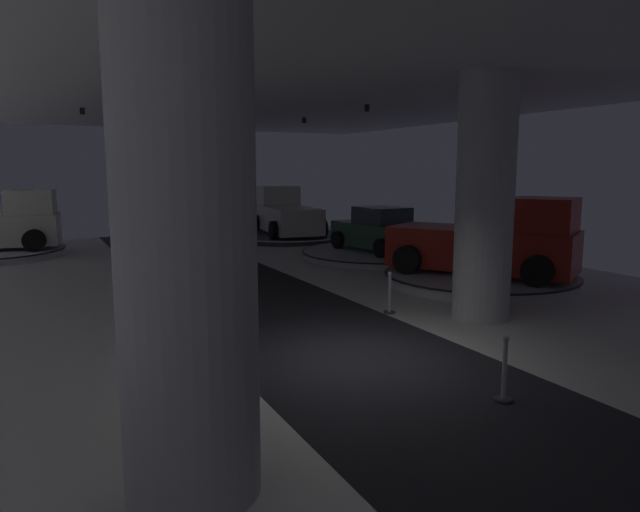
# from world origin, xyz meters

# --- Properties ---
(ground) EXTENTS (24.00, 44.00, 0.06)m
(ground) POSITION_xyz_m (0.00, 0.00, -0.02)
(ground) COLOR silver
(ceiling_with_spotlights) EXTENTS (24.00, 44.00, 0.39)m
(ceiling_with_spotlights) POSITION_xyz_m (0.00, 0.00, 5.55)
(ceiling_with_spotlights) COLOR silver
(column_right) EXTENTS (1.29, 1.29, 5.50)m
(column_right) POSITION_xyz_m (4.00, 1.18, 2.75)
(column_right) COLOR #ADADB2
(column_right) RESTS_ON ground
(column_left) EXTENTS (1.42, 1.42, 5.50)m
(column_left) POSITION_xyz_m (-3.73, -2.94, 2.75)
(column_left) COLOR #ADADB2
(column_left) RESTS_ON ground
(display_platform_far_right) EXTENTS (6.03, 6.03, 0.27)m
(display_platform_far_right) POSITION_xyz_m (6.86, 9.98, 0.15)
(display_platform_far_right) COLOR #B7B7BC
(display_platform_far_right) RESTS_ON ground
(display_car_far_right) EXTENTS (2.49, 4.35, 1.71)m
(display_car_far_right) POSITION_xyz_m (6.86, 9.95, 1.03)
(display_car_far_right) COLOR #2D5638
(display_car_far_right) RESTS_ON display_platform_far_right
(display_platform_mid_right) EXTENTS (5.68, 5.68, 0.32)m
(display_platform_mid_right) POSITION_xyz_m (6.75, 4.22, 0.18)
(display_platform_mid_right) COLOR #B7B7BC
(display_platform_mid_right) RESTS_ON ground
(pickup_truck_mid_right) EXTENTS (4.61, 5.62, 2.30)m
(pickup_truck_mid_right) POSITION_xyz_m (6.91, 3.94, 1.25)
(pickup_truck_mid_right) COLOR maroon
(pickup_truck_mid_right) RESTS_ON display_platform_mid_right
(display_platform_deep_right) EXTENTS (5.68, 5.68, 0.25)m
(display_platform_deep_right) POSITION_xyz_m (6.01, 16.96, 0.14)
(display_platform_deep_right) COLOR #333338
(display_platform_deep_right) RESTS_ON ground
(pickup_truck_deep_right) EXTENTS (3.22, 5.53, 2.30)m
(pickup_truck_deep_right) POSITION_xyz_m (6.05, 17.28, 1.19)
(pickup_truck_deep_right) COLOR silver
(pickup_truck_deep_right) RESTS_ON display_platform_deep_right
(visitor_walking_near) EXTENTS (0.32, 0.32, 1.59)m
(visitor_walking_near) POSITION_xyz_m (-0.13, 11.48, 0.91)
(visitor_walking_near) COLOR black
(visitor_walking_near) RESTS_ON ground
(visitor_walking_far) EXTENTS (0.32, 0.32, 1.59)m
(visitor_walking_far) POSITION_xyz_m (1.28, 9.85, 0.91)
(visitor_walking_far) COLOR black
(visitor_walking_far) RESTS_ON ground
(stanchion_a) EXTENTS (0.28, 0.28, 1.01)m
(stanchion_a) POSITION_xyz_m (2.36, 2.48, 0.37)
(stanchion_a) COLOR #333338
(stanchion_a) RESTS_ON ground
(stanchion_b) EXTENTS (0.28, 0.28, 1.01)m
(stanchion_b) POSITION_xyz_m (-0.38, 4.58, 0.37)
(stanchion_b) COLOR #333338
(stanchion_b) RESTS_ON ground
(stanchion_c) EXTENTS (0.28, 0.28, 1.01)m
(stanchion_c) POSITION_xyz_m (0.95, -2.66, 0.37)
(stanchion_c) COLOR #333338
(stanchion_c) RESTS_ON ground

